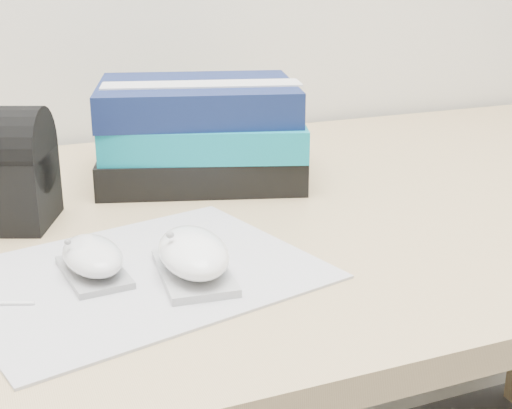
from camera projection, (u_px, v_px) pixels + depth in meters
name	position (u px, v px, depth m)	size (l,w,h in m)	color
desk	(276.00, 334.00, 1.06)	(1.60, 0.80, 0.73)	tan
mousepad	(140.00, 274.00, 0.70)	(0.33, 0.26, 0.00)	#95949C
mouse_rear	(93.00, 258.00, 0.68)	(0.06, 0.10, 0.04)	gray
mouse_front	(193.00, 256.00, 0.68)	(0.08, 0.12, 0.05)	#A4A4A6
book_stack	(201.00, 131.00, 0.99)	(0.33, 0.29, 0.14)	black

